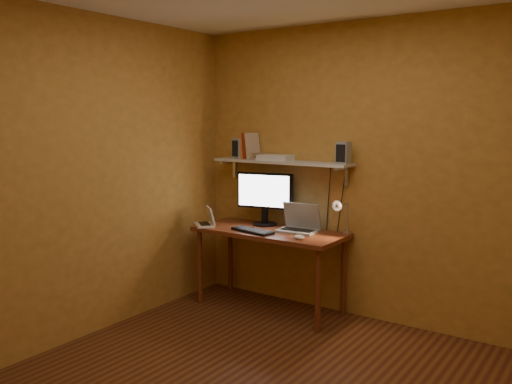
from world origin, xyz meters
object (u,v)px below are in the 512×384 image
Objects in this scene: monitor at (265,196)px; netbook at (207,220)px; wall_shelf at (281,162)px; laptop at (299,224)px; speaker_left at (240,148)px; mouse at (300,237)px; router at (276,157)px; desk_lamp at (342,213)px; desk at (270,239)px; keyboard at (252,231)px; shelf_camera at (258,156)px; speaker_right at (343,153)px.

netbook is (-0.43, -0.34, -0.23)m from monitor.
wall_shelf is 3.82× the size of laptop.
laptop is at bearing -20.02° from monitor.
netbook is 1.46× the size of speaker_left.
speaker_left is at bearing 168.51° from mouse.
mouse is 0.89m from router.
desk_lamp is (0.83, -0.05, -0.07)m from monitor.
monitor is at bearing 176.82° from desk_lamp.
speaker_left is 0.41m from router.
desk is 0.64m from netbook.
desk is 0.96m from speaker_left.
keyboard reaches higher than desk.
monitor is 0.38m from shelf_camera.
mouse is 0.27× the size of desk_lamp.
shelf_camera is at bearing 126.85° from keyboard.
monitor is 1.30× the size of keyboard.
router is at bearing 98.53° from keyboard.
speaker_right reaches higher than monitor.
shelf_camera is at bearing 173.11° from laptop.
keyboard is 3.64× the size of shelf_camera.
laptop reaches higher than netbook.
wall_shelf is 0.65m from speaker_right.
laptop is at bearing 23.14° from desk.
monitor reaches higher than desk_lamp.
mouse is 0.82m from speaker_right.
monitor is at bearing 38.88° from shelf_camera.
monitor is at bearing 115.65° from keyboard.
monitor is 0.92m from speaker_right.
keyboard is 4.14× the size of mouse.
router is (-0.49, 0.38, 0.63)m from mouse.
wall_shelf is 7.31× the size of speaker_right.
router is (-0.07, 0.01, 0.04)m from wall_shelf.
shelf_camera is (-0.22, -0.06, 0.05)m from wall_shelf.
desk is 0.47m from mouse.
router is (-0.70, 0.01, -0.07)m from speaker_right.
netbook is at bearing -141.23° from shelf_camera.
netbook is at bearing -148.45° from wall_shelf.
desk is 3.82× the size of laptop.
keyboard is at bearing -172.01° from mouse.
speaker_left is at bearing -179.48° from speaker_right.
laptop is 0.34m from mouse.
speaker_right is at bearing -1.06° from router.
wall_shelf reaches higher than laptop.
speaker_right is (-0.02, 0.06, 0.51)m from desk_lamp.
mouse is 1.20m from speaker_left.
speaker_right is 1.64× the size of shelf_camera.
speaker_left reaches higher than mouse.
desk is at bearing -90.00° from wall_shelf.
keyboard is at bearing -86.46° from monitor.
desk is at bearing -161.20° from laptop.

